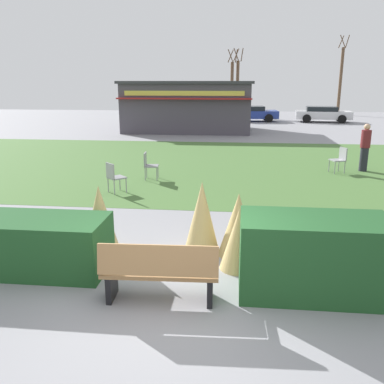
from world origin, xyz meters
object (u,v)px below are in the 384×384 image
Objects in this scene: person_strolling at (365,147)px; parked_car_east_slot at (323,114)px; cafe_chair_east at (149,164)px; cafe_chair_center at (340,158)px; tree_center_bg at (237,87)px; park_bench at (160,272)px; tree_right_bg at (340,80)px; parked_car_center_slot at (251,113)px; tree_left_bg at (232,88)px; food_kiosk at (188,106)px; parked_car_west_slot at (189,113)px; cafe_chair_west at (114,175)px.

parked_car_east_slot is at bearing 104.27° from person_strolling.
cafe_chair_center is at bearing 15.04° from cafe_chair_east.
tree_center_bg is at bearing 83.82° from cafe_chair_east.
park_bench is 37.64m from tree_right_bg.
tree_right_bg reaches higher than tree_center_bg.
tree_left_bg is (-1.61, 4.62, 1.91)m from parked_car_center_slot.
food_kiosk is at bearing 95.53° from park_bench.
parked_car_west_slot is 4.94m from parked_car_center_slot.
person_strolling is 0.39× the size of parked_car_east_slot.
food_kiosk is 7.00m from parked_car_west_slot.
parked_car_west_slot is at bearing 92.87° from cafe_chair_east.
tree_right_bg reaches higher than tree_left_bg.
parked_car_east_slot reaches higher than cafe_chair_east.
food_kiosk reaches higher than cafe_chair_west.
parked_car_center_slot is at bearing 0.00° from parked_car_west_slot.
cafe_chair_east and cafe_chair_center have the same top height.
tree_left_bg is (2.28, 25.44, 2.02)m from cafe_chair_east.
parked_car_east_slot is (10.58, 0.01, 0.00)m from parked_car_west_slot.
parked_car_center_slot is at bearing -77.13° from tree_center_bg.
tree_center_bg reaches higher than parked_car_west_slot.
cafe_chair_east is at bearing -95.13° from tree_left_bg.
cafe_chair_west is 0.21× the size of parked_car_west_slot.
cafe_chair_east is at bearing -87.13° from parked_car_west_slot.
cafe_chair_center is 20.51m from parked_car_west_slot.
cafe_chair_west is 27.80m from tree_center_bg.
food_kiosk reaches higher than person_strolling.
food_kiosk is 1.13× the size of tree_right_bg.
parked_car_center_slot is (3.89, 20.82, 0.12)m from cafe_chair_east.
cafe_chair_east is at bearing -96.18° from tree_center_bg.
food_kiosk is 1.88× the size of parked_car_west_slot.
tree_center_bg is (1.00, 33.38, 2.12)m from park_bench.
cafe_chair_west is 27.49m from tree_left_bg.
park_bench is 0.24× the size of tree_right_bg.
parked_car_east_slot is at bearing 0.06° from parked_car_center_slot.
tree_left_bg reaches higher than park_bench.
park_bench is at bearing -90.87° from tree_left_bg.
park_bench is at bearing -105.21° from parked_car_east_slot.
cafe_chair_east is at bearing -114.60° from parked_car_east_slot.
food_kiosk is at bearing -144.96° from parked_car_east_slot.
cafe_chair_west is 0.20× the size of parked_car_east_slot.
person_strolling reaches higher than cafe_chair_center.
tree_center_bg is (-3.68, 23.96, 2.08)m from cafe_chair_center.
parked_car_center_slot is at bearing 121.39° from person_strolling.
tree_left_bg is at bearing -164.05° from tree_right_bg.
cafe_chair_west is at bearing -96.10° from tree_left_bg.
food_kiosk reaches higher than parked_car_west_slot.
tree_center_bg reaches higher than person_strolling.
parked_car_center_slot is (2.11, 28.50, 0.16)m from park_bench.
tree_right_bg reaches higher than cafe_chair_west.
tree_right_bg is 9.98m from tree_center_bg.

